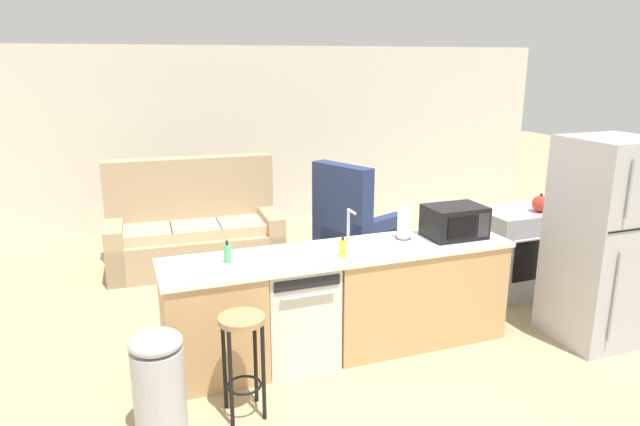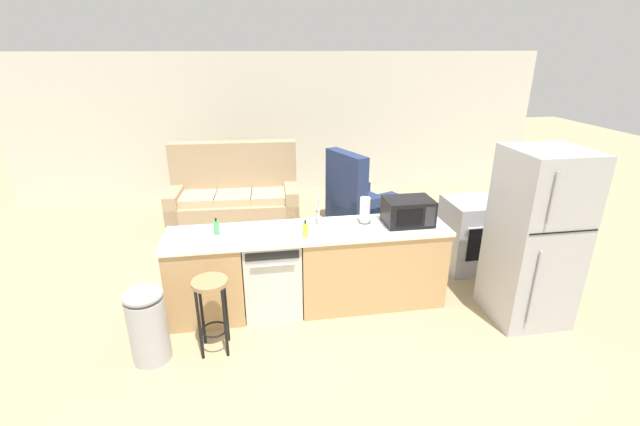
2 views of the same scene
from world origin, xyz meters
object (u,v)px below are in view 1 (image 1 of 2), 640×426
Objects in this scene: bar_stool at (243,344)px; couch at (194,232)px; armchair at (353,230)px; dishwasher at (296,311)px; stove_range at (514,251)px; dish_soap_bottle at (227,253)px; refrigerator at (603,241)px; soap_bottle at (343,248)px; paper_towel_roll at (404,223)px; microwave at (455,222)px; trash_bin at (159,383)px; kettle at (541,204)px.

couch is at bearing 87.66° from bar_stool.
dishwasher is at bearing -123.81° from armchair.
stove_range is 5.11× the size of dish_soap_bottle.
soap_bottle is at bearing 170.06° from refrigerator.
couch is (-1.47, 2.49, -0.64)m from paper_towel_roll.
stove_range is 1.18m from refrigerator.
refrigerator reaches higher than paper_towel_roll.
microwave is 0.68× the size of bar_stool.
dish_soap_bottle is 0.15× the size of armchair.
bar_stool is 0.62× the size of armchair.
stove_range is 1.22× the size of trash_bin.
soap_bottle is at bearing 18.03° from trash_bin.
dishwasher is at bearing -4.48° from dish_soap_bottle.
refrigerator is 1.27m from microwave.
microwave reaches higher than trash_bin.
stove_range is 3.93m from trash_bin.
paper_towel_roll is 0.14× the size of couch.
soap_bottle is (-1.12, -0.15, -0.07)m from microwave.
kettle is (0.17, 0.97, 0.09)m from refrigerator.
paper_towel_roll is (-1.58, 0.65, 0.14)m from refrigerator.
refrigerator is 0.88× the size of couch.
dishwasher is 4.77× the size of soap_bottle.
stove_range is 3.67m from couch.
kettle is 4.10m from trash_bin.
kettle is (2.42, 0.58, 0.01)m from soap_bottle.
soap_bottle is 0.09× the size of couch.
armchair is (-0.02, 2.16, -0.69)m from microwave.
paper_towel_roll is at bearing -169.69° from kettle.
couch is (-1.91, 2.60, -0.65)m from microwave.
refrigerator is 10.18× the size of soap_bottle.
refrigerator reaches higher than kettle.
bar_stool is (-0.92, -0.45, -0.44)m from soap_bottle.
armchair is at bearing 113.06° from refrigerator.
dish_soap_bottle is at bearing -170.81° from stove_range.
stove_range is 4.39× the size of kettle.
refrigerator is (2.60, -0.55, 0.48)m from dishwasher.
couch is at bearing 145.90° from kettle.
refrigerator is 2.42× the size of bar_stool.
microwave is at bearing 7.76° from soap_bottle.
stove_range reaches higher than bar_stool.
dishwasher is at bearing -171.32° from kettle.
couch is (0.13, 3.20, -0.14)m from bar_stool.
bar_stool is at bearing -133.60° from dishwasher.
kettle is at bearing 17.07° from bar_stool.
microwave reaches higher than bar_stool.
refrigerator reaches higher than bar_stool.
paper_towel_roll is 1.78m from kettle.
refrigerator is 10.18× the size of dish_soap_bottle.
kettle is (1.30, 0.42, -0.05)m from microwave.
couch is at bearing 105.99° from soap_bottle.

